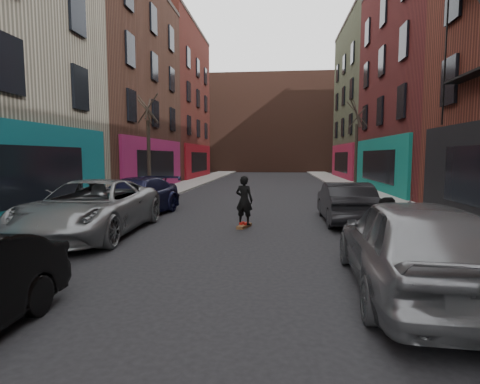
% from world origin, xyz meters
% --- Properties ---
extents(sidewalk_left, '(2.50, 84.00, 0.13)m').
position_xyz_m(sidewalk_left, '(-6.25, 30.00, 0.07)').
color(sidewalk_left, gray).
rests_on(sidewalk_left, ground).
extents(sidewalk_right, '(2.50, 84.00, 0.13)m').
position_xyz_m(sidewalk_right, '(6.25, 30.00, 0.07)').
color(sidewalk_right, gray).
rests_on(sidewalk_right, ground).
extents(building_far, '(40.00, 10.00, 14.00)m').
position_xyz_m(building_far, '(0.00, 56.00, 7.00)').
color(building_far, '#47281E').
rests_on(building_far, ground).
extents(tree_left_far, '(2.00, 2.00, 6.50)m').
position_xyz_m(tree_left_far, '(-6.20, 18.00, 3.38)').
color(tree_left_far, black).
rests_on(tree_left_far, sidewalk_left).
extents(tree_right_far, '(2.00, 2.00, 6.80)m').
position_xyz_m(tree_right_far, '(6.20, 24.00, 3.53)').
color(tree_right_far, black).
rests_on(tree_right_far, sidewalk_right).
extents(parked_left_far, '(2.98, 6.03, 1.64)m').
position_xyz_m(parked_left_far, '(-4.60, 8.37, 0.82)').
color(parked_left_far, gray).
rests_on(parked_left_far, ground).
extents(parked_left_end, '(2.78, 5.42, 1.50)m').
position_xyz_m(parked_left_end, '(-4.60, 11.71, 0.75)').
color(parked_left_end, black).
rests_on(parked_left_end, ground).
extents(parked_right_far, '(2.33, 5.13, 1.71)m').
position_xyz_m(parked_right_far, '(3.20, 4.32, 0.85)').
color(parked_right_far, gray).
rests_on(parked_right_far, ground).
extents(parked_right_end, '(1.53, 4.37, 1.44)m').
position_xyz_m(parked_right_end, '(3.30, 11.29, 0.72)').
color(parked_right_end, black).
rests_on(parked_right_end, ground).
extents(skateboard, '(0.46, 0.83, 0.10)m').
position_xyz_m(skateboard, '(-0.17, 9.94, 0.05)').
color(skateboard, brown).
rests_on(skateboard, ground).
extents(skateboarder, '(0.68, 0.55, 1.61)m').
position_xyz_m(skateboarder, '(-0.17, 9.94, 0.91)').
color(skateboarder, black).
rests_on(skateboarder, skateboard).
extents(pedestrian, '(0.96, 0.92, 1.57)m').
position_xyz_m(pedestrian, '(3.00, 5.25, 0.79)').
color(pedestrian, black).
rests_on(pedestrian, ground).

